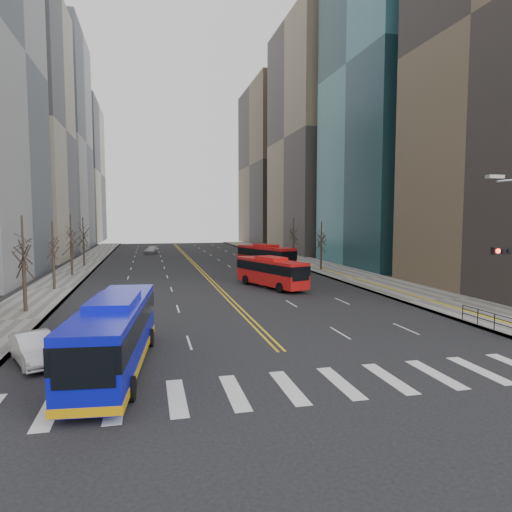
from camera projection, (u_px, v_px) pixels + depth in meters
ground at (315, 385)px, 19.71m from camera, size 220.00×220.00×0.00m
sidewalk_right at (318, 266)px, 67.36m from camera, size 7.00×130.00×0.15m
sidewalk_left at (73, 272)px, 59.51m from camera, size 5.00×130.00×0.15m
crosswalk at (315, 385)px, 19.71m from camera, size 26.70×4.00×0.01m
centerline at (193, 262)px, 73.02m from camera, size 0.55×100.00×0.01m
office_towers at (185, 126)px, 84.09m from camera, size 83.00×134.00×58.00m
pedestrian_railing at (495, 319)px, 28.76m from camera, size 0.06×6.06×1.02m
street_trees at (145, 238)px, 51.13m from camera, size 35.20×47.20×7.60m
blue_bus at (115, 332)px, 21.47m from camera, size 3.79×12.24×3.51m
red_bus_near at (271, 270)px, 46.76m from camera, size 5.41×10.20×3.20m
red_bus_far at (266, 255)px, 63.40m from camera, size 6.07×11.10×3.46m
car_white at (34, 348)px, 22.58m from camera, size 3.34×4.84×1.51m
car_dark_mid at (268, 266)px, 60.18m from camera, size 2.56×4.50×1.44m
car_silver at (151, 250)px, 90.48m from camera, size 3.05×5.18×1.41m
car_dark_far at (263, 255)px, 78.79m from camera, size 2.95×4.88×1.27m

